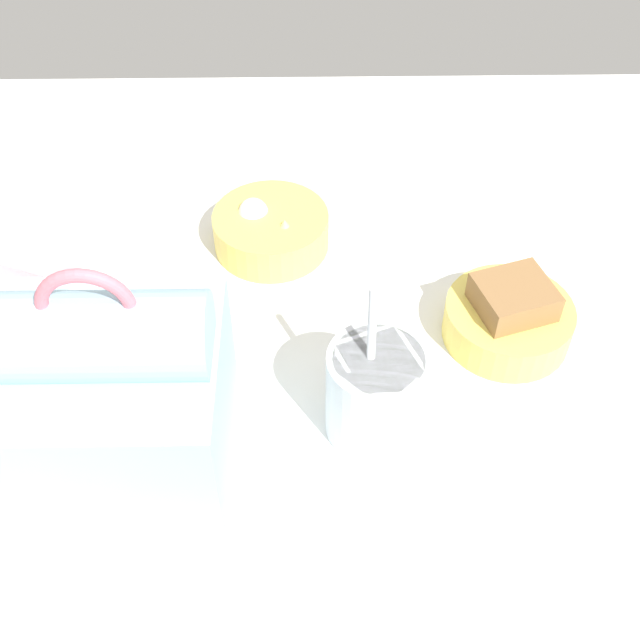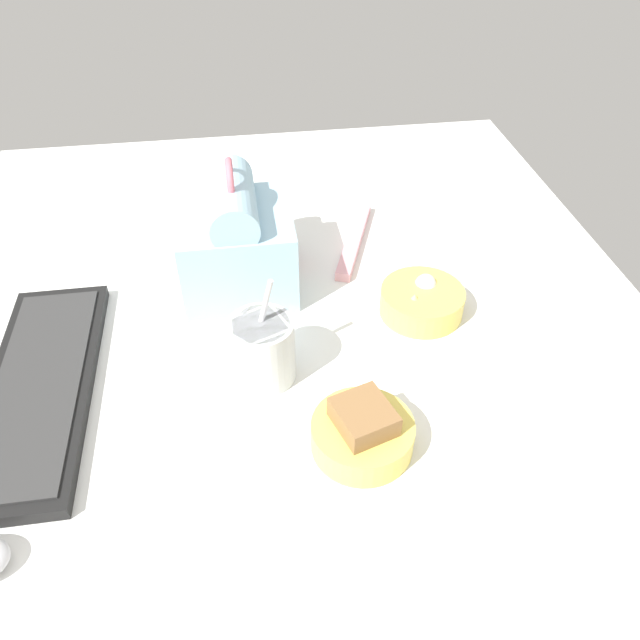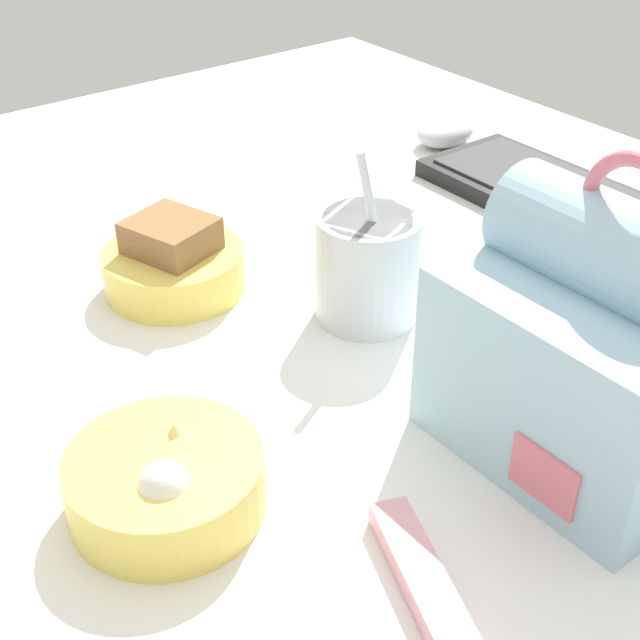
% 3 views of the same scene
% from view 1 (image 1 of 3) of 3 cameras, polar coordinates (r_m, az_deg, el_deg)
% --- Properties ---
extents(desk_surface, '(1.40, 1.10, 0.02)m').
position_cam_1_polar(desk_surface, '(0.75, -0.74, -5.38)').
color(desk_surface, white).
rests_on(desk_surface, ground).
extents(lunch_bag, '(0.18, 0.17, 0.21)m').
position_cam_1_polar(lunch_bag, '(0.66, -14.75, -5.00)').
color(lunch_bag, '#9EC6DB').
rests_on(lunch_bag, desk_surface).
extents(soup_cup, '(0.09, 0.09, 0.15)m').
position_cam_1_polar(soup_cup, '(0.68, 3.79, -5.12)').
color(soup_cup, silver).
rests_on(soup_cup, desk_surface).
extents(bento_bowl_sandwich, '(0.12, 0.12, 0.07)m').
position_cam_1_polar(bento_bowl_sandwich, '(0.78, 13.08, 0.17)').
color(bento_bowl_sandwich, '#EFD65B').
rests_on(bento_bowl_sandwich, desk_surface).
extents(bento_bowl_snacks, '(0.12, 0.12, 0.05)m').
position_cam_1_polar(bento_bowl_snacks, '(0.86, -3.67, 6.45)').
color(bento_bowl_snacks, '#EFD65B').
rests_on(bento_bowl_snacks, desk_surface).
extents(chopstick_case, '(0.22, 0.10, 0.02)m').
position_cam_1_polar(chopstick_case, '(0.86, -16.85, 2.58)').
color(chopstick_case, pink).
rests_on(chopstick_case, desk_surface).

